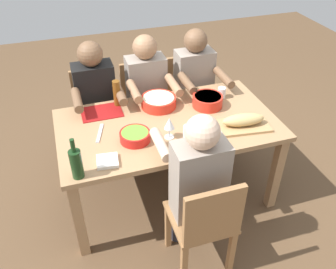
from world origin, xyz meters
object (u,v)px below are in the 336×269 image
at_px(chair_near_center, 205,222).
at_px(chair_far_left, 96,109).
at_px(beer_bottle, 117,93).
at_px(diner_near_center, 196,178).
at_px(serving_bowl_pasta, 159,101).
at_px(serving_bowl_greens, 208,100).
at_px(napkin_stack, 107,161).
at_px(chair_far_center, 143,101).
at_px(cutting_board, 242,126).
at_px(diner_far_center, 148,91).
at_px(cup_far_right, 222,93).
at_px(diner_far_left, 97,99).
at_px(wine_glass, 169,124).
at_px(diner_far_right, 195,83).
at_px(cup_near_center, 189,132).
at_px(serving_bowl_salad, 135,136).
at_px(chair_far_right, 188,94).
at_px(bread_loaf, 243,120).
at_px(wine_bottle, 76,163).
at_px(dining_table, 168,132).

bearing_deg(chair_near_center, chair_far_left, 106.35).
bearing_deg(beer_bottle, diner_near_center, -72.13).
bearing_deg(diner_near_center, serving_bowl_pasta, 90.00).
xyz_separation_m(serving_bowl_greens, napkin_stack, (-0.90, -0.45, -0.04)).
height_order(chair_far_center, cutting_board, chair_far_center).
height_order(diner_far_center, cup_far_right, diner_far_center).
height_order(diner_far_center, diner_far_left, same).
bearing_deg(diner_far_center, wine_glass, -93.51).
bearing_deg(serving_bowl_greens, diner_far_left, 151.11).
relative_size(diner_far_right, cup_near_center, 12.17).
bearing_deg(serving_bowl_salad, wine_glass, -9.56).
bearing_deg(chair_far_left, diner_far_center, -21.83).
distance_m(chair_far_left, serving_bowl_greens, 1.10).
distance_m(diner_far_center, wine_glass, 0.79).
bearing_deg(chair_far_right, cup_far_right, -81.28).
distance_m(diner_far_left, cup_far_right, 1.07).
xyz_separation_m(chair_far_center, chair_near_center, (-0.00, -1.56, 0.00)).
relative_size(diner_near_center, bread_loaf, 3.75).
relative_size(chair_near_center, bread_loaf, 2.66).
xyz_separation_m(diner_near_center, serving_bowl_salad, (-0.29, 0.46, 0.08)).
height_order(cutting_board, bread_loaf, bread_loaf).
xyz_separation_m(diner_near_center, wine_bottle, (-0.72, 0.20, 0.15)).
xyz_separation_m(diner_far_right, cup_far_right, (0.09, -0.38, 0.09)).
height_order(serving_bowl_greens, cup_far_right, same).
bearing_deg(cup_near_center, serving_bowl_salad, 166.71).
relative_size(diner_far_center, chair_near_center, 1.41).
bearing_deg(chair_far_center, cup_far_right, -45.81).
bearing_deg(serving_bowl_pasta, wine_glass, -96.34).
xyz_separation_m(chair_near_center, cutting_board, (0.51, 0.56, 0.27)).
height_order(beer_bottle, cup_near_center, beer_bottle).
bearing_deg(napkin_stack, wine_glass, 16.39).
xyz_separation_m(chair_far_center, beer_bottle, (-0.31, -0.41, 0.37)).
distance_m(chair_far_left, napkin_stack, 1.13).
relative_size(diner_far_left, serving_bowl_greens, 4.90).
relative_size(chair_far_center, diner_near_center, 0.71).
height_order(serving_bowl_greens, wine_bottle, wine_bottle).
xyz_separation_m(serving_bowl_pasta, cutting_board, (0.51, -0.47, -0.04)).
relative_size(dining_table, wine_glass, 10.04).
xyz_separation_m(wine_bottle, cup_near_center, (0.80, 0.17, -0.06)).
bearing_deg(chair_far_center, chair_far_left, 180.00).
xyz_separation_m(diner_far_right, diner_far_left, (-0.92, 0.00, 0.00)).
bearing_deg(chair_far_center, napkin_stack, -115.34).
height_order(serving_bowl_salad, cutting_board, serving_bowl_salad).
xyz_separation_m(diner_far_left, cup_near_center, (0.54, -0.82, 0.09)).
xyz_separation_m(chair_far_right, wine_bottle, (-1.18, -1.17, 0.37)).
bearing_deg(diner_far_right, serving_bowl_greens, -99.59).
bearing_deg(cup_far_right, chair_near_center, -118.49).
xyz_separation_m(cup_near_center, napkin_stack, (-0.60, -0.09, -0.04)).
bearing_deg(chair_far_center, serving_bowl_greens, -59.54).
bearing_deg(wine_glass, cup_far_right, 34.05).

